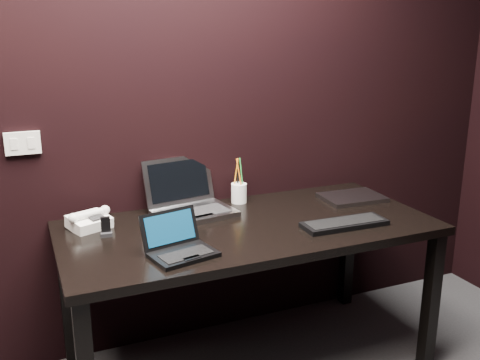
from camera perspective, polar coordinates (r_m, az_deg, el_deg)
name	(u,v)px	position (r m, az deg, el deg)	size (l,w,h in m)	color
wall_back	(158,95)	(2.61, -8.76, 8.91)	(4.00, 4.00, 0.00)	black
wall_switch	(23,143)	(2.54, -22.17, 3.66)	(0.15, 0.02, 0.10)	silver
desk	(249,240)	(2.49, 0.93, -6.39)	(1.70, 0.80, 0.74)	black
netbook	(179,247)	(2.15, -6.47, -7.08)	(0.29, 0.27, 0.16)	black
silver_laptop	(190,204)	(2.60, -5.34, -2.54)	(0.41, 0.38, 0.25)	gray
ext_keyboard	(344,224)	(2.48, 11.08, -4.58)	(0.40, 0.15, 0.03)	black
closed_laptop	(352,197)	(2.88, 11.86, -1.83)	(0.32, 0.24, 0.02)	gray
desk_phone	(89,221)	(2.50, -15.78, -4.19)	(0.21, 0.20, 0.10)	white
mobile_phone	(106,229)	(2.39, -14.11, -5.07)	(0.05, 0.04, 0.08)	black
pen_cup	(239,192)	(2.75, -0.12, -1.31)	(0.09, 0.09, 0.24)	white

